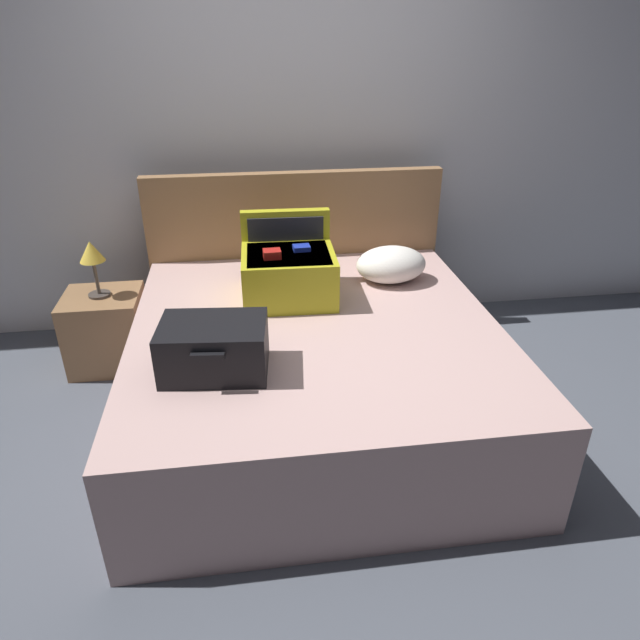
% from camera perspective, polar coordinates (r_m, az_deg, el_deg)
% --- Properties ---
extents(ground_plane, '(12.00, 12.00, 0.00)m').
position_cam_1_polar(ground_plane, '(2.79, 0.76, -14.36)').
color(ground_plane, '#4C515B').
extents(back_wall, '(8.00, 0.10, 2.60)m').
position_cam_1_polar(back_wall, '(3.76, -3.11, 18.89)').
color(back_wall, silver).
rests_on(back_wall, ground).
extents(bed, '(1.81, 1.89, 0.55)m').
position_cam_1_polar(bed, '(2.94, -0.38, -5.19)').
color(bed, '#BC9993').
rests_on(bed, ground).
extents(headboard, '(1.84, 0.08, 1.07)m').
position_cam_1_polar(headboard, '(3.70, -2.44, 6.51)').
color(headboard, olive).
rests_on(headboard, ground).
extents(hard_case_large, '(0.50, 0.49, 0.42)m').
position_cam_1_polar(hard_case_large, '(3.05, -3.20, 5.06)').
color(hard_case_large, gold).
rests_on(hard_case_large, bed).
extents(hard_case_medium, '(0.47, 0.36, 0.22)m').
position_cam_1_polar(hard_case_medium, '(2.43, -10.61, -2.72)').
color(hard_case_medium, black).
rests_on(hard_case_medium, bed).
extents(pillow_near_headboard, '(0.42, 0.32, 0.20)m').
position_cam_1_polar(pillow_near_headboard, '(3.28, 7.16, 5.57)').
color(pillow_near_headboard, white).
rests_on(pillow_near_headboard, bed).
extents(nightstand, '(0.44, 0.40, 0.46)m').
position_cam_1_polar(nightstand, '(3.65, -20.67, -0.97)').
color(nightstand, olive).
rests_on(nightstand, ground).
extents(table_lamp, '(0.14, 0.14, 0.33)m').
position_cam_1_polar(table_lamp, '(3.46, -21.96, 5.99)').
color(table_lamp, '#3F3833').
rests_on(table_lamp, nightstand).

